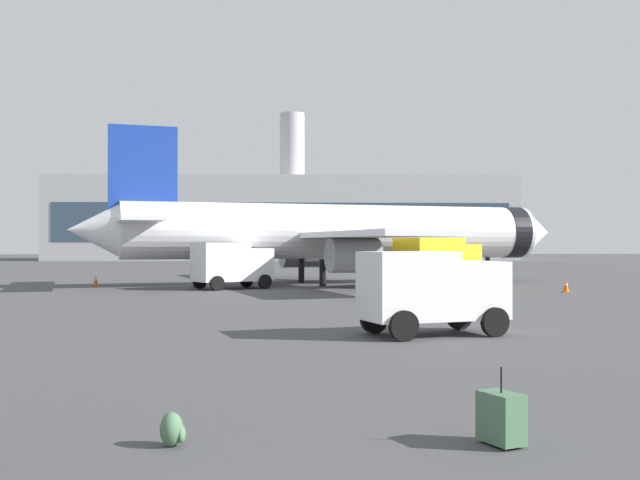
% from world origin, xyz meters
% --- Properties ---
extents(airplane_at_gate, '(35.19, 32.08, 10.50)m').
position_xyz_m(airplane_at_gate, '(3.42, 48.20, 3.66)').
color(airplane_at_gate, white).
rests_on(airplane_at_gate, ground).
extents(service_truck, '(5.22, 4.46, 2.90)m').
position_xyz_m(service_truck, '(-3.48, 42.64, 1.61)').
color(service_truck, white).
rests_on(service_truck, ground).
extents(fuel_truck, '(6.25, 5.49, 3.20)m').
position_xyz_m(fuel_truck, '(9.84, 44.18, 1.77)').
color(fuel_truck, yellow).
rests_on(fuel_truck, ground).
extents(cargo_van, '(4.80, 3.40, 2.60)m').
position_xyz_m(cargo_van, '(4.44, 18.46, 1.45)').
color(cargo_van, white).
rests_on(cargo_van, ground).
extents(safety_cone_near, '(0.44, 0.44, 0.81)m').
position_xyz_m(safety_cone_near, '(16.18, 38.30, 0.40)').
color(safety_cone_near, '#F2590C').
rests_on(safety_cone_near, ground).
extents(safety_cone_mid, '(0.44, 0.44, 0.59)m').
position_xyz_m(safety_cone_mid, '(-5.35, 53.21, 0.29)').
color(safety_cone_mid, '#F2590C').
rests_on(safety_cone_mid, ground).
extents(safety_cone_far, '(0.44, 0.44, 0.67)m').
position_xyz_m(safety_cone_far, '(-12.90, 46.70, 0.33)').
color(safety_cone_far, '#F2590C').
rests_on(safety_cone_far, ground).
extents(rolling_suitcase, '(0.63, 0.75, 1.10)m').
position_xyz_m(rolling_suitcase, '(2.96, 5.79, 0.39)').
color(rolling_suitcase, '#476B4C').
rests_on(rolling_suitcase, ground).
extents(traveller_backpack, '(0.36, 0.40, 0.48)m').
position_xyz_m(traveller_backpack, '(-1.65, 5.95, 0.23)').
color(traveller_backpack, '#476B4C').
rests_on(traveller_backpack, ground).
extents(terminal_building, '(78.89, 23.31, 26.20)m').
position_xyz_m(terminal_building, '(-0.48, 130.09, 7.21)').
color(terminal_building, '#B2B2B7').
rests_on(terminal_building, ground).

